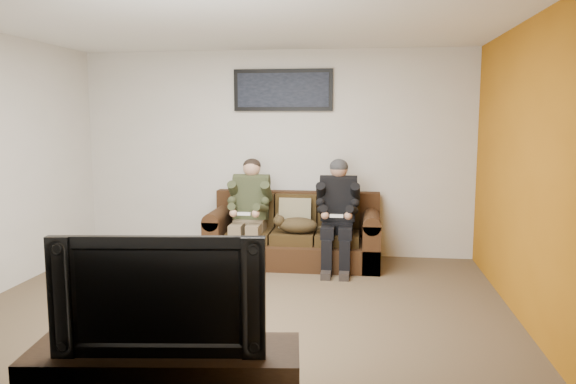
# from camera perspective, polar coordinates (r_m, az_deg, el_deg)

# --- Properties ---
(floor) EXTENTS (5.00, 5.00, 0.00)m
(floor) POSITION_cam_1_polar(r_m,az_deg,el_deg) (5.27, -5.09, -11.99)
(floor) COLOR brown
(floor) RESTS_ON ground
(ceiling) EXTENTS (5.00, 5.00, 0.00)m
(ceiling) POSITION_cam_1_polar(r_m,az_deg,el_deg) (5.03, -5.46, 17.11)
(ceiling) COLOR silver
(ceiling) RESTS_ON ground
(wall_back) EXTENTS (5.00, 0.00, 5.00)m
(wall_back) POSITION_cam_1_polar(r_m,az_deg,el_deg) (7.19, -1.26, 3.92)
(wall_back) COLOR beige
(wall_back) RESTS_ON ground
(wall_front) EXTENTS (5.00, 0.00, 5.00)m
(wall_front) POSITION_cam_1_polar(r_m,az_deg,el_deg) (2.86, -15.38, -2.12)
(wall_front) COLOR beige
(wall_front) RESTS_ON ground
(wall_right) EXTENTS (0.00, 4.50, 4.50)m
(wall_right) POSITION_cam_1_polar(r_m,az_deg,el_deg) (5.06, 23.55, 1.68)
(wall_right) COLOR beige
(wall_right) RESTS_ON ground
(accent_wall_right) EXTENTS (0.00, 4.50, 4.50)m
(accent_wall_right) POSITION_cam_1_polar(r_m,az_deg,el_deg) (5.05, 23.44, 1.68)
(accent_wall_right) COLOR #AE6611
(accent_wall_right) RESTS_ON ground
(sofa) EXTENTS (2.05, 0.89, 0.84)m
(sofa) POSITION_cam_1_polar(r_m,az_deg,el_deg) (6.87, 0.70, -4.55)
(sofa) COLOR #361F10
(sofa) RESTS_ON ground
(throw_pillow) EXTENTS (0.39, 0.19, 0.39)m
(throw_pillow) POSITION_cam_1_polar(r_m,az_deg,el_deg) (6.85, 0.74, -2.19)
(throw_pillow) COLOR #867A58
(throw_pillow) RESTS_ON sofa
(throw_blanket) EXTENTS (0.42, 0.21, 0.07)m
(throw_blanket) POSITION_cam_1_polar(r_m,az_deg,el_deg) (7.13, -4.00, 0.15)
(throw_blanket) COLOR tan
(throw_blanket) RESTS_ON sofa
(person_left) EXTENTS (0.51, 0.87, 1.27)m
(person_left) POSITION_cam_1_polar(r_m,az_deg,el_deg) (6.72, -3.95, -1.48)
(person_left) COLOR brown
(person_left) RESTS_ON sofa
(person_right) EXTENTS (0.51, 0.86, 1.27)m
(person_right) POSITION_cam_1_polar(r_m,az_deg,el_deg) (6.59, 5.08, -1.64)
(person_right) COLOR black
(person_right) RESTS_ON sofa
(cat) EXTENTS (0.66, 0.26, 0.24)m
(cat) POSITION_cam_1_polar(r_m,az_deg,el_deg) (6.59, 0.84, -3.36)
(cat) COLOR #4D3A1E
(cat) RESTS_ON sofa
(framed_poster) EXTENTS (1.25, 0.05, 0.52)m
(framed_poster) POSITION_cam_1_polar(r_m,az_deg,el_deg) (7.14, -0.51, 10.32)
(framed_poster) COLOR black
(framed_poster) RESTS_ON wall_back
(television) EXTENTS (1.17, 0.29, 0.67)m
(television) POSITION_cam_1_polar(r_m,az_deg,el_deg) (3.24, -12.64, -9.78)
(television) COLOR black
(television) RESTS_ON tv_stand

